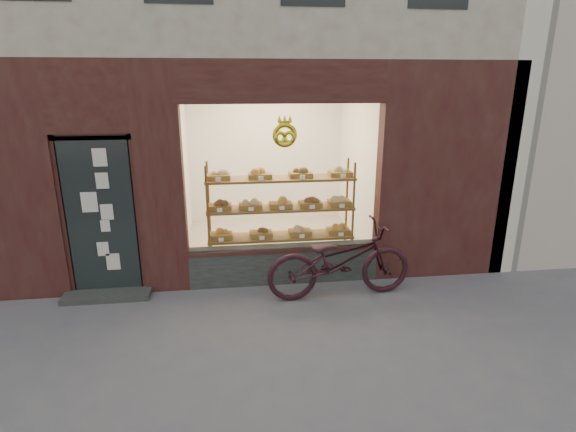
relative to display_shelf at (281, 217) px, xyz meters
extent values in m
plane|color=#595959|center=(-0.45, -2.55, -0.87)|extent=(90.00, 90.00, 0.00)
cube|color=black|center=(0.00, -0.42, -0.59)|extent=(2.70, 0.25, 0.55)
cube|color=black|center=(-2.45, -0.49, 0.23)|extent=(0.90, 0.04, 2.15)
cube|color=black|center=(-2.45, -0.65, -0.83)|extent=(1.15, 0.35, 0.08)
torus|color=yellow|center=(0.00, -0.53, 1.28)|extent=(0.33, 0.07, 0.33)
cube|color=brown|center=(0.00, 0.00, -0.82)|extent=(2.20, 0.45, 0.04)
cube|color=brown|center=(0.00, 0.00, -0.32)|extent=(2.20, 0.45, 0.03)
cube|color=brown|center=(0.00, 0.00, 0.13)|extent=(2.20, 0.45, 0.04)
cube|color=brown|center=(0.00, 0.00, 0.58)|extent=(2.20, 0.45, 0.04)
cylinder|color=brown|center=(-1.07, -0.19, -0.02)|extent=(0.04, 0.04, 1.70)
cylinder|color=brown|center=(1.07, -0.19, -0.02)|extent=(0.04, 0.04, 1.70)
cylinder|color=brown|center=(-1.07, 0.20, -0.02)|extent=(0.04, 0.04, 1.70)
cylinder|color=brown|center=(1.07, 0.20, -0.02)|extent=(0.04, 0.04, 1.70)
cube|color=brown|center=(-0.90, 0.00, -0.26)|extent=(0.34, 0.24, 0.07)
sphere|color=orange|center=(-0.90, 0.00, -0.18)|extent=(0.11, 0.11, 0.11)
cube|color=white|center=(-0.90, -0.18, -0.26)|extent=(0.07, 0.01, 0.05)
cube|color=brown|center=(-0.30, 0.00, -0.26)|extent=(0.34, 0.24, 0.07)
sphere|color=brown|center=(-0.30, 0.00, -0.18)|extent=(0.11, 0.11, 0.11)
cube|color=white|center=(-0.30, -0.18, -0.26)|extent=(0.08, 0.01, 0.05)
cube|color=brown|center=(0.30, 0.00, -0.26)|extent=(0.34, 0.24, 0.07)
sphere|color=#D4B57C|center=(0.30, 0.00, -0.18)|extent=(0.11, 0.11, 0.11)
cube|color=white|center=(0.30, -0.18, -0.26)|extent=(0.07, 0.01, 0.05)
cube|color=brown|center=(0.90, 0.00, -0.26)|extent=(0.34, 0.24, 0.07)
sphere|color=orange|center=(0.90, 0.00, -0.18)|extent=(0.11, 0.11, 0.11)
cube|color=white|center=(0.90, -0.18, -0.26)|extent=(0.08, 0.01, 0.05)
cube|color=brown|center=(-0.90, 0.00, 0.19)|extent=(0.34, 0.24, 0.07)
sphere|color=brown|center=(-0.90, 0.00, 0.27)|extent=(0.11, 0.11, 0.11)
cube|color=white|center=(-0.90, -0.18, 0.19)|extent=(0.07, 0.01, 0.06)
cube|color=brown|center=(-0.45, 0.00, 0.19)|extent=(0.34, 0.24, 0.07)
sphere|color=#D4B57C|center=(-0.45, 0.00, 0.27)|extent=(0.11, 0.11, 0.11)
cube|color=white|center=(-0.45, -0.18, 0.19)|extent=(0.07, 0.01, 0.06)
cube|color=brown|center=(0.00, 0.00, 0.19)|extent=(0.34, 0.24, 0.07)
sphere|color=orange|center=(0.00, 0.00, 0.27)|extent=(0.11, 0.11, 0.11)
cube|color=white|center=(0.00, -0.18, 0.19)|extent=(0.07, 0.01, 0.06)
cube|color=brown|center=(0.45, 0.00, 0.19)|extent=(0.34, 0.24, 0.07)
sphere|color=brown|center=(0.45, 0.00, 0.27)|extent=(0.11, 0.11, 0.11)
cube|color=white|center=(0.45, -0.18, 0.19)|extent=(0.07, 0.01, 0.06)
cube|color=brown|center=(0.90, 0.00, 0.19)|extent=(0.34, 0.24, 0.07)
sphere|color=#D4B57C|center=(0.90, 0.00, 0.27)|extent=(0.11, 0.11, 0.11)
cube|color=white|center=(0.90, -0.18, 0.19)|extent=(0.08, 0.01, 0.06)
cube|color=brown|center=(-0.90, 0.00, 0.64)|extent=(0.34, 0.24, 0.07)
sphere|color=#D4B57C|center=(-0.90, 0.00, 0.72)|extent=(0.11, 0.11, 0.11)
cube|color=white|center=(-0.90, -0.18, 0.64)|extent=(0.07, 0.01, 0.06)
cube|color=brown|center=(-0.30, 0.00, 0.64)|extent=(0.34, 0.24, 0.07)
sphere|color=orange|center=(-0.30, 0.00, 0.72)|extent=(0.11, 0.11, 0.11)
cube|color=white|center=(-0.30, -0.18, 0.64)|extent=(0.08, 0.01, 0.06)
cube|color=brown|center=(0.30, 0.00, 0.64)|extent=(0.34, 0.24, 0.07)
sphere|color=brown|center=(0.30, 0.00, 0.72)|extent=(0.11, 0.11, 0.11)
cube|color=white|center=(0.30, -0.18, 0.64)|extent=(0.07, 0.01, 0.06)
cube|color=brown|center=(0.90, 0.00, 0.64)|extent=(0.34, 0.24, 0.07)
sphere|color=#D4B57C|center=(0.90, 0.00, 0.72)|extent=(0.11, 0.11, 0.11)
cube|color=white|center=(0.90, -0.18, 0.64)|extent=(0.08, 0.01, 0.06)
imported|color=black|center=(0.69, -0.98, -0.35)|extent=(2.02, 0.81, 1.04)
camera|label=1|loc=(-0.73, -6.44, 1.98)|focal=28.00mm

